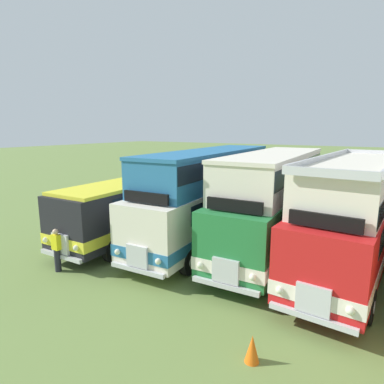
# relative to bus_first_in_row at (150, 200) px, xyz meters

# --- Properties ---
(bus_first_in_row) EXTENTS (2.89, 11.59, 2.99)m
(bus_first_in_row) POSITION_rel_bus_first_in_row_xyz_m (0.00, 0.00, 0.00)
(bus_first_in_row) COLOR black
(bus_first_in_row) RESTS_ON ground
(bus_second_in_row) EXTENTS (3.19, 11.54, 4.49)m
(bus_second_in_row) POSITION_rel_bus_first_in_row_xyz_m (3.26, 0.64, 0.72)
(bus_second_in_row) COLOR silver
(bus_second_in_row) RESTS_ON ground
(bus_third_in_row) EXTENTS (3.01, 10.11, 4.49)m
(bus_third_in_row) POSITION_rel_bus_first_in_row_xyz_m (6.52, 0.51, 0.71)
(bus_third_in_row) COLOR #237538
(bus_third_in_row) RESTS_ON ground
(bus_fourth_in_row) EXTENTS (3.10, 10.46, 4.52)m
(bus_fourth_in_row) POSITION_rel_bus_first_in_row_xyz_m (9.80, 0.31, 0.60)
(bus_fourth_in_row) COLOR red
(bus_fourth_in_row) RESTS_ON ground
(cone_mid_row) EXTENTS (0.36, 0.36, 0.70)m
(cone_mid_row) POSITION_rel_bus_first_in_row_xyz_m (8.53, -6.65, -1.41)
(cone_mid_row) COLOR orange
(cone_mid_row) RESTS_ON ground
(marshal_person) EXTENTS (0.36, 0.24, 1.73)m
(marshal_person) POSITION_rel_bus_first_in_row_xyz_m (0.13, -5.91, -0.87)
(marshal_person) COLOR #23232D
(marshal_person) RESTS_ON ground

